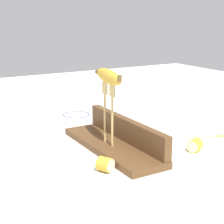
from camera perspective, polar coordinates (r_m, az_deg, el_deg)
name	(u,v)px	position (r m, az deg, el deg)	size (l,w,h in m)	color
ground_plane	(112,149)	(1.16, 0.00, -5.76)	(3.00, 3.00, 0.00)	silver
wooden_board	(112,146)	(1.16, 0.00, -5.28)	(0.43, 0.13, 0.02)	brown
board_backstop	(126,130)	(1.17, 2.23, -2.72)	(0.42, 0.03, 0.07)	brown
fork_stand_center	(108,108)	(1.12, -0.55, 0.56)	(0.07, 0.01, 0.19)	tan
banana_raised_center	(108,76)	(1.10, -0.56, 5.49)	(0.20, 0.07, 0.04)	gold
fork_fallen_near	(210,136)	(1.32, 14.81, -3.57)	(0.08, 0.15, 0.01)	tan
banana_chunk_near	(195,145)	(1.17, 12.58, -5.01)	(0.05, 0.05, 0.04)	yellow
banana_chunk_far	(106,164)	(1.00, -0.99, -8.04)	(0.05, 0.05, 0.04)	gold
wire_coil	(76,114)	(1.56, -5.47, -0.34)	(0.11, 0.11, 0.00)	#1E2DA5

